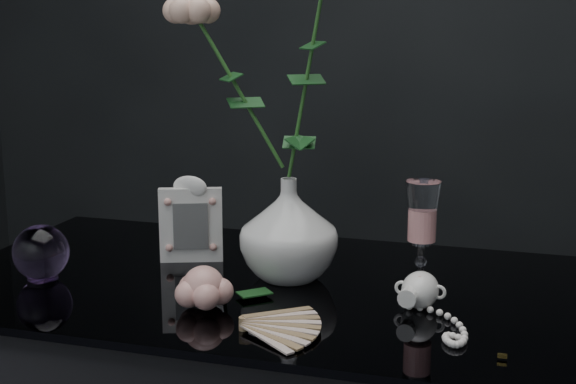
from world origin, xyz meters
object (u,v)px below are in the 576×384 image
(wine_glass, at_px, (422,238))
(pearl_jar, at_px, (420,288))
(paperweight, at_px, (41,252))
(vase, at_px, (289,229))
(picture_frame, at_px, (191,219))
(loose_rose, at_px, (203,287))

(wine_glass, xyz_separation_m, pearl_jar, (0.01, -0.06, -0.06))
(paperweight, bearing_deg, vase, 17.19)
(vase, relative_size, picture_frame, 1.09)
(picture_frame, bearing_deg, pearl_jar, -35.31)
(loose_rose, bearing_deg, paperweight, 157.97)
(wine_glass, height_order, loose_rose, wine_glass)
(wine_glass, relative_size, paperweight, 1.94)
(wine_glass, bearing_deg, pearl_jar, -82.16)
(picture_frame, xyz_separation_m, pearl_jar, (0.41, -0.11, -0.05))
(wine_glass, relative_size, pearl_jar, 0.89)
(picture_frame, distance_m, paperweight, 0.25)
(loose_rose, bearing_deg, pearl_jar, 5.10)
(paperweight, distance_m, loose_rose, 0.31)
(vase, bearing_deg, wine_glass, -1.58)
(loose_rose, xyz_separation_m, pearl_jar, (0.30, 0.10, -0.00))
(paperweight, height_order, pearl_jar, paperweight)
(vase, distance_m, paperweight, 0.40)
(picture_frame, xyz_separation_m, paperweight, (-0.19, -0.16, -0.03))
(picture_frame, relative_size, pearl_jar, 0.77)
(wine_glass, distance_m, picture_frame, 0.40)
(picture_frame, bearing_deg, loose_rose, -82.56)
(vase, distance_m, wine_glass, 0.21)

